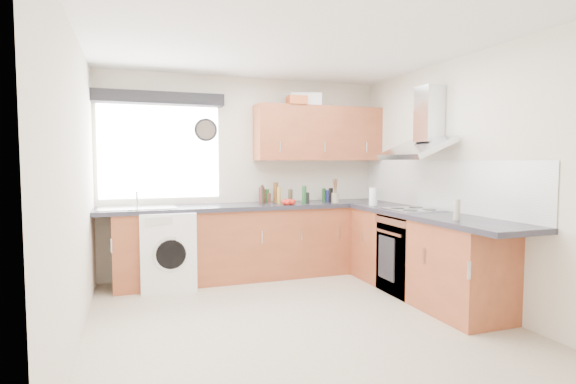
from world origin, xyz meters
name	(u,v)px	position (x,y,z in m)	size (l,w,h in m)	color
ground_plane	(293,317)	(0.00, 0.00, 0.00)	(3.60, 3.60, 0.00)	beige
ceiling	(293,42)	(0.00, 0.00, 2.50)	(3.60, 3.60, 0.02)	white
wall_back	(245,176)	(0.00, 1.80, 1.25)	(3.60, 0.02, 2.50)	silver
wall_front	(409,198)	(0.00, -1.80, 1.25)	(3.60, 0.02, 2.50)	silver
wall_left	(75,186)	(-1.80, 0.00, 1.25)	(0.02, 3.60, 2.50)	silver
wall_right	(455,180)	(1.80, 0.00, 1.25)	(0.02, 3.60, 2.50)	silver
window	(160,152)	(-1.05, 1.79, 1.55)	(1.40, 0.02, 1.10)	white
window_blind	(160,98)	(-1.05, 1.70, 2.18)	(1.50, 0.18, 0.14)	black
splashback	(436,185)	(1.79, 0.30, 1.18)	(0.01, 3.00, 0.54)	white
base_cab_back	(243,243)	(-0.10, 1.51, 0.43)	(3.00, 0.58, 0.86)	brown
base_cab_corner	(360,236)	(1.50, 1.50, 0.43)	(0.60, 0.60, 0.86)	brown
base_cab_right	(421,256)	(1.51, 0.15, 0.43)	(0.58, 2.10, 0.86)	brown
worktop_back	(251,206)	(0.00, 1.50, 0.89)	(3.60, 0.62, 0.05)	#24232D
worktop_right	(430,216)	(1.50, 0.00, 0.89)	(0.62, 2.42, 0.05)	#24232D
sink	(137,205)	(-1.33, 1.50, 0.95)	(0.84, 0.46, 0.10)	silver
oven	(412,254)	(1.50, 0.30, 0.42)	(0.56, 0.58, 0.85)	black
hob_plate	(413,209)	(1.50, 0.30, 0.92)	(0.52, 0.52, 0.01)	silver
extractor_hood	(423,131)	(1.60, 0.30, 1.77)	(0.52, 0.78, 0.66)	silver
upper_cabinets	(319,134)	(0.95, 1.62, 1.80)	(1.70, 0.35, 0.70)	brown
washing_machine	(169,249)	(-1.00, 1.40, 0.44)	(0.59, 0.57, 0.87)	white
wall_clock	(206,130)	(-0.50, 1.78, 1.83)	(0.29, 0.29, 0.04)	black
casserole	(305,100)	(0.78, 1.69, 2.23)	(0.39, 0.28, 0.16)	white
storage_box	(297,100)	(0.60, 1.52, 2.20)	(0.23, 0.19, 0.11)	#C05629
utensil_pot	(335,198)	(1.06, 1.35, 0.97)	(0.09, 0.09, 0.13)	gray
kitchen_roll	(373,197)	(1.35, 0.90, 1.02)	(0.10, 0.10, 0.21)	white
tomato_cluster	(289,202)	(0.42, 1.30, 0.94)	(0.15, 0.15, 0.07)	red
jar_0	(262,195)	(0.17, 1.63, 1.01)	(0.07, 0.07, 0.20)	maroon
jar_1	(279,195)	(0.34, 1.43, 1.02)	(0.04, 0.04, 0.21)	olive
jar_2	(331,195)	(1.06, 1.47, 1.00)	(0.06, 0.06, 0.18)	black
jar_3	(327,195)	(1.09, 1.64, 0.98)	(0.06, 0.06, 0.14)	navy
jar_4	(267,196)	(0.25, 1.69, 1.00)	(0.06, 0.06, 0.17)	#1F4C1B
jar_5	(307,198)	(0.71, 1.43, 0.98)	(0.06, 0.06, 0.13)	black
jar_6	(290,196)	(0.51, 1.50, 1.00)	(0.06, 0.06, 0.18)	#413824
jar_7	(269,199)	(0.23, 1.51, 0.97)	(0.04, 0.04, 0.13)	#4A201A
jar_8	(324,195)	(1.03, 1.64, 0.99)	(0.05, 0.05, 0.17)	#1B4C20
jar_9	(304,195)	(0.65, 1.40, 1.02)	(0.06, 0.06, 0.22)	#1D5125
jar_10	(276,192)	(0.36, 1.65, 1.04)	(0.06, 0.06, 0.26)	brown
jar_11	(262,195)	(0.11, 1.40, 1.03)	(0.04, 0.04, 0.24)	#2E2619
bottle_0	(457,210)	(1.38, -0.53, 1.00)	(0.06, 0.06, 0.19)	#B9B29E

